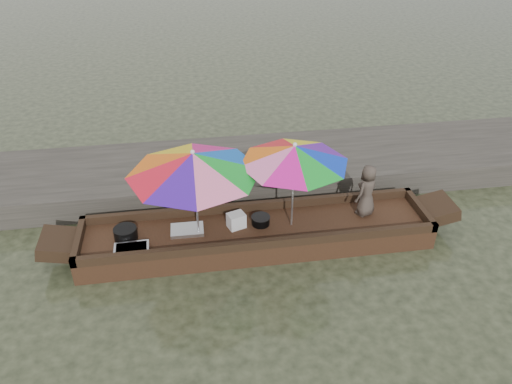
{
  "coord_description": "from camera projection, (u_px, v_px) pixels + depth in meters",
  "views": [
    {
      "loc": [
        -1.08,
        -6.74,
        5.34
      ],
      "look_at": [
        0.0,
        0.1,
        1.0
      ],
      "focal_mm": 35.0,
      "sensor_mm": 36.0,
      "label": 1
    }
  ],
  "objects": [
    {
      "name": "water",
      "position": [
        257.0,
        244.0,
        8.62
      ],
      "size": [
        80.0,
        80.0,
        0.0
      ],
      "primitive_type": "plane",
      "color": "black",
      "rests_on": "ground"
    },
    {
      "name": "boat_hull",
      "position": [
        257.0,
        236.0,
        8.53
      ],
      "size": [
        5.92,
        1.2,
        0.35
      ],
      "primitive_type": "cube",
      "color": "black",
      "rests_on": "water"
    },
    {
      "name": "cooking_pot",
      "position": [
        126.0,
        233.0,
        8.13
      ],
      "size": [
        0.38,
        0.38,
        0.2
      ],
      "primitive_type": "cylinder",
      "color": "black",
      "rests_on": "boat_hull"
    },
    {
      "name": "supply_bag",
      "position": [
        236.0,
        220.0,
        8.39
      ],
      "size": [
        0.34,
        0.3,
        0.26
      ],
      "primitive_type": "cube",
      "rotation": [
        0.0,
        0.0,
        0.33
      ],
      "color": "silver",
      "rests_on": "boat_hull"
    },
    {
      "name": "umbrella_stern",
      "position": [
        293.0,
        186.0,
        8.1
      ],
      "size": [
        1.76,
        1.76,
        1.55
      ],
      "primitive_type": null,
      "rotation": [
        0.0,
        0.0,
        0.0
      ],
      "color": "#5C14A5",
      "rests_on": "boat_hull"
    },
    {
      "name": "dock",
      "position": [
        240.0,
        170.0,
        10.33
      ],
      "size": [
        22.0,
        2.2,
        0.5
      ],
      "primitive_type": "cube",
      "color": "#2D2B26",
      "rests_on": "ground"
    },
    {
      "name": "charcoal_grill",
      "position": [
        261.0,
        221.0,
        8.48
      ],
      "size": [
        0.3,
        0.3,
        0.14
      ],
      "primitive_type": "cylinder",
      "color": "black",
      "rests_on": "boat_hull"
    },
    {
      "name": "vendor",
      "position": [
        367.0,
        190.0,
        8.54
      ],
      "size": [
        0.56,
        0.52,
        0.96
      ],
      "primitive_type": "imported",
      "rotation": [
        0.0,
        0.0,
        3.75
      ],
      "color": "#413730",
      "rests_on": "boat_hull"
    },
    {
      "name": "tray_scallop",
      "position": [
        187.0,
        230.0,
        8.33
      ],
      "size": [
        0.55,
        0.39,
        0.06
      ],
      "primitive_type": "cube",
      "rotation": [
        0.0,
        0.0,
        -0.02
      ],
      "color": "silver",
      "rests_on": "boat_hull"
    },
    {
      "name": "tray_crayfish",
      "position": [
        132.0,
        250.0,
        7.84
      ],
      "size": [
        0.55,
        0.39,
        0.09
      ],
      "primitive_type": "cube",
      "rotation": [
        0.0,
        0.0,
        0.03
      ],
      "color": "silver",
      "rests_on": "boat_hull"
    },
    {
      "name": "umbrella_bow",
      "position": [
        196.0,
        194.0,
        7.89
      ],
      "size": [
        2.14,
        2.14,
        1.55
      ],
      "primitive_type": null,
      "rotation": [
        0.0,
        0.0,
        -0.01
      ],
      "color": "blue",
      "rests_on": "boat_hull"
    }
  ]
}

